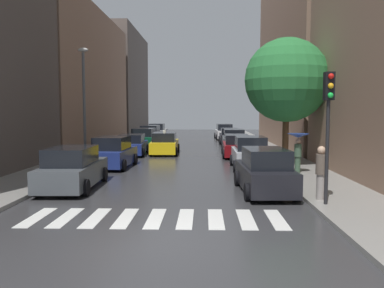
# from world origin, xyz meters

# --- Properties ---
(ground_plane) EXTENTS (28.00, 72.00, 0.04)m
(ground_plane) POSITION_xyz_m (0.00, 24.00, -0.02)
(ground_plane) COLOR #333335
(sidewalk_left) EXTENTS (3.00, 72.00, 0.15)m
(sidewalk_left) POSITION_xyz_m (-6.50, 24.00, 0.07)
(sidewalk_left) COLOR gray
(sidewalk_left) RESTS_ON ground
(sidewalk_right) EXTENTS (3.00, 72.00, 0.15)m
(sidewalk_right) POSITION_xyz_m (6.50, 24.00, 0.07)
(sidewalk_right) COLOR gray
(sidewalk_right) RESTS_ON ground
(crosswalk_stripes) EXTENTS (7.65, 2.20, 0.01)m
(crosswalk_stripes) POSITION_xyz_m (-0.00, 2.27, 0.01)
(crosswalk_stripes) COLOR silver
(crosswalk_stripes) RESTS_ON ground
(building_left_mid) EXTENTS (6.00, 21.63, 12.46)m
(building_left_mid) POSITION_xyz_m (-11.00, 27.33, 6.23)
(building_left_mid) COLOR #8C6B56
(building_left_mid) RESTS_ON ground
(building_left_far) EXTENTS (6.00, 17.36, 14.58)m
(building_left_far) POSITION_xyz_m (-11.00, 48.00, 7.29)
(building_left_far) COLOR #564C47
(building_left_far) RESTS_ON ground
(building_right_mid) EXTENTS (6.00, 20.83, 16.90)m
(building_right_mid) POSITION_xyz_m (11.00, 27.03, 8.45)
(building_right_mid) COLOR #8C6B56
(building_right_mid) RESTS_ON ground
(parked_car_left_nearest) EXTENTS (2.18, 4.81, 1.73)m
(parked_car_left_nearest) POSITION_xyz_m (-4.00, 6.75, 0.81)
(parked_car_left_nearest) COLOR #474C51
(parked_car_left_nearest) RESTS_ON ground
(parked_car_left_second) EXTENTS (2.24, 4.24, 1.77)m
(parked_car_left_second) POSITION_xyz_m (-3.73, 12.75, 0.82)
(parked_car_left_second) COLOR navy
(parked_car_left_second) RESTS_ON ground
(parked_car_left_third) EXTENTS (2.25, 4.76, 1.54)m
(parked_car_left_third) POSITION_xyz_m (-3.84, 19.29, 0.73)
(parked_car_left_third) COLOR navy
(parked_car_left_third) RESTS_ON ground
(parked_car_left_fourth) EXTENTS (2.28, 4.37, 1.74)m
(parked_car_left_fourth) POSITION_xyz_m (-3.79, 24.67, 0.81)
(parked_car_left_fourth) COLOR #0C4C2D
(parked_car_left_fourth) RESTS_ON ground
(parked_car_left_fifth) EXTENTS (2.18, 4.78, 1.80)m
(parked_car_left_fifth) POSITION_xyz_m (-3.99, 30.12, 0.84)
(parked_car_left_fifth) COLOR black
(parked_car_left_fifth) RESTS_ON ground
(parked_car_left_sixth) EXTENTS (2.02, 4.21, 1.80)m
(parked_car_left_sixth) POSITION_xyz_m (-3.98, 35.67, 0.83)
(parked_car_left_sixth) COLOR #B2B7BF
(parked_car_left_sixth) RESTS_ON ground
(parked_car_right_nearest) EXTENTS (2.12, 4.40, 1.76)m
(parked_car_right_nearest) POSITION_xyz_m (3.83, 6.07, 0.82)
(parked_car_right_nearest) COLOR black
(parked_car_right_nearest) RESTS_ON ground
(parked_car_right_second) EXTENTS (2.01, 4.04, 1.82)m
(parked_car_right_second) POSITION_xyz_m (3.99, 12.42, 0.84)
(parked_car_right_second) COLOR #B2B7BF
(parked_car_right_second) RESTS_ON ground
(parked_car_right_third) EXTENTS (2.12, 4.80, 1.57)m
(parked_car_right_third) POSITION_xyz_m (3.74, 18.40, 0.74)
(parked_car_right_third) COLOR maroon
(parked_car_right_third) RESTS_ON ground
(parked_car_right_fourth) EXTENTS (2.17, 4.70, 1.69)m
(parked_car_right_fourth) POSITION_xyz_m (3.98, 24.04, 0.79)
(parked_car_right_fourth) COLOR #474C51
(parked_car_right_fourth) RESTS_ON ground
(parked_car_right_fifth) EXTENTS (2.07, 4.17, 1.55)m
(parked_car_right_fifth) POSITION_xyz_m (3.97, 29.72, 0.73)
(parked_car_right_fifth) COLOR black
(parked_car_right_fifth) RESTS_ON ground
(parked_car_right_sixth) EXTENTS (2.21, 4.72, 1.76)m
(parked_car_right_sixth) POSITION_xyz_m (3.76, 35.69, 0.82)
(parked_car_right_sixth) COLOR silver
(parked_car_right_sixth) RESTS_ON ground
(taxi_midroad) EXTENTS (2.14, 4.69, 1.81)m
(taxi_midroad) POSITION_xyz_m (-1.51, 19.96, 0.76)
(taxi_midroad) COLOR yellow
(taxi_midroad) RESTS_ON ground
(pedestrian_foreground) EXTENTS (1.07, 1.07, 1.95)m
(pedestrian_foreground) POSITION_xyz_m (6.11, 10.26, 1.60)
(pedestrian_foreground) COLOR #38513D
(pedestrian_foreground) RESTS_ON sidewalk_right
(pedestrian_near_tree) EXTENTS (0.36, 0.36, 1.85)m
(pedestrian_near_tree) POSITION_xyz_m (5.47, 4.32, 1.13)
(pedestrian_near_tree) COLOR gray
(pedestrian_near_tree) RESTS_ON sidewalk_right
(street_tree_right) EXTENTS (4.77, 4.77, 7.20)m
(street_tree_right) POSITION_xyz_m (6.14, 13.42, 4.95)
(street_tree_right) COLOR #513823
(street_tree_right) RESTS_ON sidewalk_right
(traffic_light_right_corner) EXTENTS (0.30, 0.42, 4.30)m
(traffic_light_right_corner) POSITION_xyz_m (5.45, 3.61, 3.29)
(traffic_light_right_corner) COLOR black
(traffic_light_right_corner) RESTS_ON sidewalk_right
(lamp_post_left) EXTENTS (0.60, 0.28, 6.71)m
(lamp_post_left) POSITION_xyz_m (-5.55, 13.50, 4.03)
(lamp_post_left) COLOR #595B60
(lamp_post_left) RESTS_ON sidewalk_left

